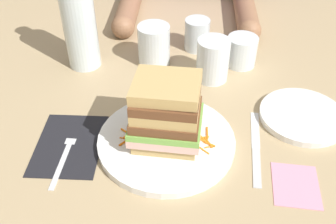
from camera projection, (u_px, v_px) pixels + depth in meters
name	position (u px, v px, depth m)	size (l,w,h in m)	color
ground_plane	(167.00, 142.00, 0.75)	(3.00, 3.00, 0.00)	tan
main_plate	(167.00, 141.00, 0.74)	(0.26, 0.26, 0.02)	white
sandwich	(167.00, 113.00, 0.70)	(0.14, 0.12, 0.13)	tan
carrot_shred_0	(124.00, 142.00, 0.73)	(0.00, 0.00, 0.02)	orange
carrot_shred_1	(138.00, 138.00, 0.74)	(0.00, 0.00, 0.02)	orange
carrot_shred_2	(129.00, 129.00, 0.76)	(0.00, 0.00, 0.03)	orange
carrot_shred_3	(126.00, 132.00, 0.75)	(0.00, 0.00, 0.03)	orange
carrot_shred_4	(135.00, 139.00, 0.74)	(0.00, 0.00, 0.03)	orange
carrot_shred_5	(127.00, 139.00, 0.74)	(0.00, 0.00, 0.03)	orange
carrot_shred_6	(135.00, 132.00, 0.75)	(0.00, 0.00, 0.02)	orange
carrot_shred_7	(129.00, 133.00, 0.75)	(0.00, 0.00, 0.03)	orange
carrot_shred_8	(140.00, 131.00, 0.75)	(0.00, 0.00, 0.03)	orange
carrot_shred_9	(209.00, 147.00, 0.72)	(0.00, 0.00, 0.02)	orange
carrot_shred_10	(207.00, 133.00, 0.75)	(0.00, 0.00, 0.03)	orange
carrot_shred_11	(198.00, 137.00, 0.74)	(0.00, 0.00, 0.03)	orange
carrot_shred_12	(204.00, 138.00, 0.74)	(0.00, 0.00, 0.02)	orange
carrot_shred_13	(208.00, 142.00, 0.73)	(0.00, 0.00, 0.03)	orange
carrot_shred_14	(202.00, 136.00, 0.74)	(0.00, 0.00, 0.03)	orange
carrot_shred_15	(210.00, 144.00, 0.72)	(0.00, 0.00, 0.02)	orange
carrot_shred_16	(203.00, 149.00, 0.71)	(0.00, 0.00, 0.03)	orange
carrot_shred_17	(195.00, 143.00, 0.73)	(0.00, 0.00, 0.03)	orange
napkin_dark	(69.00, 144.00, 0.75)	(0.12, 0.17, 0.00)	black
fork	(66.00, 152.00, 0.73)	(0.02, 0.17, 0.00)	silver
knife	(256.00, 149.00, 0.74)	(0.03, 0.20, 0.00)	silver
juice_glass	(213.00, 61.00, 0.89)	(0.07, 0.07, 0.10)	white
water_bottle	(78.00, 17.00, 0.88)	(0.08, 0.08, 0.27)	silver
empty_tumbler_0	(154.00, 45.00, 0.93)	(0.08, 0.08, 0.10)	silver
empty_tumbler_1	(197.00, 35.00, 0.99)	(0.06, 0.06, 0.08)	silver
empty_tumbler_2	(242.00, 51.00, 0.94)	(0.07, 0.07, 0.07)	silver
side_plate	(302.00, 116.00, 0.80)	(0.17, 0.17, 0.01)	white
napkin_pink	(296.00, 185.00, 0.67)	(0.08, 0.10, 0.00)	pink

